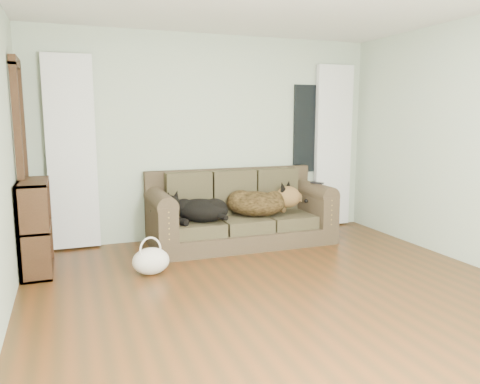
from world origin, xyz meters
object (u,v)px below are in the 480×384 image
object	(u,v)px
dog_black_lab	(198,210)
tote_bag	(151,259)
bookshelf	(36,224)
dog_shepherd	(259,204)
sofa	(241,208)

from	to	relation	value
dog_black_lab	tote_bag	distance (m)	1.00
bookshelf	dog_shepherd	bearing A→B (deg)	3.12
dog_black_lab	dog_shepherd	bearing A→B (deg)	39.20
sofa	dog_shepherd	size ratio (longest dim) A/B	2.91
dog_shepherd	tote_bag	size ratio (longest dim) A/B	2.05
dog_black_lab	dog_shepherd	xyz separation A→B (m)	(0.81, 0.06, 0.01)
sofa	dog_shepherd	distance (m)	0.23
dog_black_lab	sofa	bearing A→B (deg)	45.40
sofa	tote_bag	world-z (taller)	sofa
dog_shepherd	tote_bag	world-z (taller)	dog_shepherd
tote_bag	bookshelf	bearing A→B (deg)	155.40
dog_shepherd	dog_black_lab	bearing A→B (deg)	38.91
tote_bag	bookshelf	size ratio (longest dim) A/B	0.40
dog_shepherd	bookshelf	world-z (taller)	bookshelf
dog_black_lab	tote_bag	world-z (taller)	dog_black_lab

